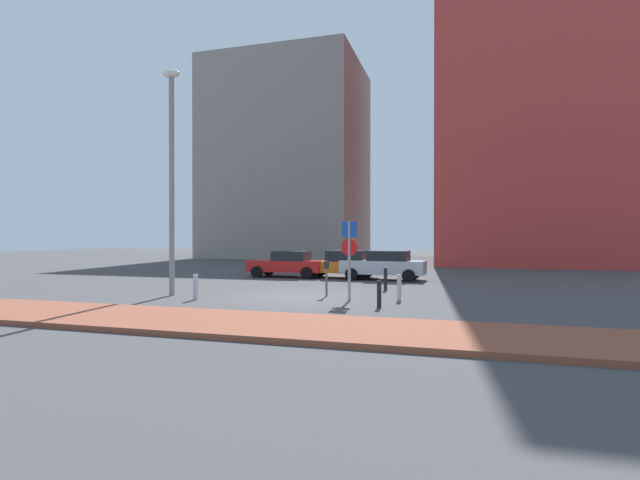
% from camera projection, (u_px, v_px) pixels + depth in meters
% --- Properties ---
extents(ground_plane, '(120.00, 120.00, 0.00)m').
position_uv_depth(ground_plane, '(296.00, 296.00, 17.60)').
color(ground_plane, '#424244').
extents(sidewalk_brick, '(40.00, 3.15, 0.14)m').
position_uv_depth(sidewalk_brick, '(218.00, 322.00, 11.89)').
color(sidewalk_brick, brown).
rests_on(sidewalk_brick, ground).
extents(parked_car_red, '(4.21, 2.01, 1.44)m').
position_uv_depth(parked_car_red, '(288.00, 264.00, 25.99)').
color(parked_car_red, red).
rests_on(parked_car_red, ground).
extents(parked_car_orange, '(3.98, 1.92, 1.50)m').
position_uv_depth(parked_car_orange, '(342.00, 264.00, 25.43)').
color(parked_car_orange, orange).
rests_on(parked_car_orange, ground).
extents(parked_car_silver, '(4.38, 2.13, 1.53)m').
position_uv_depth(parked_car_silver, '(384.00, 265.00, 24.27)').
color(parked_car_silver, '#B7BABF').
rests_on(parked_car_silver, ground).
extents(parking_sign_post, '(0.60, 0.13, 2.81)m').
position_uv_depth(parking_sign_post, '(349.00, 251.00, 16.30)').
color(parking_sign_post, gray).
rests_on(parking_sign_post, ground).
extents(parking_meter, '(0.18, 0.14, 1.33)m').
position_uv_depth(parking_meter, '(326.00, 273.00, 17.60)').
color(parking_meter, '#4C4C51').
rests_on(parking_meter, ground).
extents(street_lamp, '(0.70, 0.36, 8.62)m').
position_uv_depth(street_lamp, '(172.00, 166.00, 17.86)').
color(street_lamp, gray).
rests_on(street_lamp, ground).
extents(traffic_bollard_near, '(0.14, 0.14, 0.86)m').
position_uv_depth(traffic_bollard_near, '(379.00, 294.00, 14.78)').
color(traffic_bollard_near, black).
rests_on(traffic_bollard_near, ground).
extents(traffic_bollard_mid, '(0.18, 0.18, 0.91)m').
position_uv_depth(traffic_bollard_mid, '(196.00, 287.00, 16.68)').
color(traffic_bollard_mid, '#B7B7BC').
rests_on(traffic_bollard_mid, ground).
extents(traffic_bollard_far, '(0.15, 0.15, 0.92)m').
position_uv_depth(traffic_bollard_far, '(399.00, 288.00, 16.42)').
color(traffic_bollard_far, '#B7B7BC').
rests_on(traffic_bollard_far, ground).
extents(traffic_bollard_edge, '(0.15, 0.15, 0.94)m').
position_uv_depth(traffic_bollard_edge, '(385.00, 279.00, 19.54)').
color(traffic_bollard_edge, black).
rests_on(traffic_bollard_edge, ground).
extents(building_colorful_midrise, '(16.05, 17.60, 31.47)m').
position_uv_depth(building_colorful_midrise, '(534.00, 81.00, 40.38)').
color(building_colorful_midrise, '#BF3833').
rests_on(building_colorful_midrise, ground).
extents(building_under_construction, '(15.99, 13.66, 21.13)m').
position_uv_depth(building_under_construction, '(289.00, 162.00, 52.21)').
color(building_under_construction, gray).
rests_on(building_under_construction, ground).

